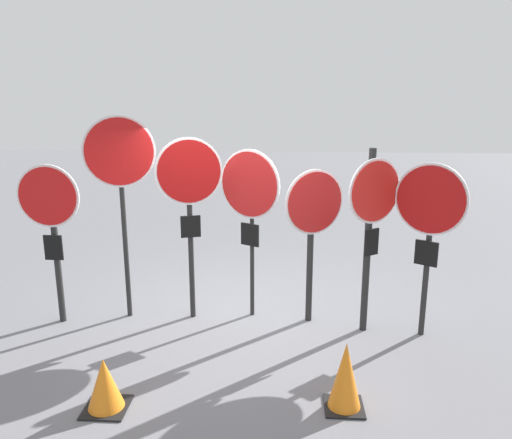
{
  "coord_description": "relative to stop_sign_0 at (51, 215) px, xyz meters",
  "views": [
    {
      "loc": [
        0.53,
        -6.08,
        2.9
      ],
      "look_at": [
        0.17,
        0.0,
        1.38
      ],
      "focal_mm": 35.0,
      "sensor_mm": 36.0,
      "label": 1
    }
  ],
  "objects": [
    {
      "name": "stop_sign_6",
      "position": [
        4.6,
        -0.11,
        0.1
      ],
      "size": [
        0.73,
        0.49,
        2.16
      ],
      "rotation": [
        0.0,
        0.0,
        -0.59
      ],
      "color": "black",
      "rests_on": "ground"
    },
    {
      "name": "stop_sign_2",
      "position": [
        1.71,
        0.24,
        0.3
      ],
      "size": [
        0.82,
        0.28,
        2.4
      ],
      "rotation": [
        0.0,
        0.0,
        0.29
      ],
      "color": "black",
      "rests_on": "ground"
    },
    {
      "name": "stop_sign_5",
      "position": [
        3.95,
        -0.02,
        0.09
      ],
      "size": [
        0.67,
        0.45,
        2.3
      ],
      "rotation": [
        0.0,
        0.0,
        0.58
      ],
      "color": "black",
      "rests_on": "ground"
    },
    {
      "name": "stop_sign_1",
      "position": [
        0.85,
        0.21,
        0.56
      ],
      "size": [
        0.86,
        0.32,
        2.67
      ],
      "rotation": [
        0.0,
        0.0,
        0.33
      ],
      "color": "black",
      "rests_on": "ground"
    },
    {
      "name": "traffic_cone_0",
      "position": [
        3.5,
        -1.64,
        -1.11
      ],
      "size": [
        0.37,
        0.37,
        0.67
      ],
      "color": "black",
      "rests_on": "ground"
    },
    {
      "name": "stop_sign_4",
      "position": [
        3.27,
        0.21,
        -0.03
      ],
      "size": [
        0.73,
        0.42,
        2.02
      ],
      "rotation": [
        0.0,
        0.0,
        0.5
      ],
      "color": "black",
      "rests_on": "ground"
    },
    {
      "name": "stop_sign_3",
      "position": [
        2.46,
        0.34,
        0.21
      ],
      "size": [
        0.78,
        0.47,
        2.25
      ],
      "rotation": [
        0.0,
        0.0,
        -0.52
      ],
      "color": "black",
      "rests_on": "ground"
    },
    {
      "name": "ground_plane",
      "position": [
        2.37,
        0.22,
        -1.45
      ],
      "size": [
        40.0,
        40.0,
        0.0
      ],
      "primitive_type": "plane",
      "color": "slate"
    },
    {
      "name": "traffic_cone_1",
      "position": [
        1.23,
        -1.78,
        -1.19
      ],
      "size": [
        0.41,
        0.41,
        0.52
      ],
      "color": "black",
      "rests_on": "ground"
    },
    {
      "name": "stop_sign_0",
      "position": [
        0.0,
        0.0,
        0.0
      ],
      "size": [
        0.79,
        0.14,
        2.09
      ],
      "rotation": [
        0.0,
        0.0,
        -0.01
      ],
      "color": "black",
      "rests_on": "ground"
    }
  ]
}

